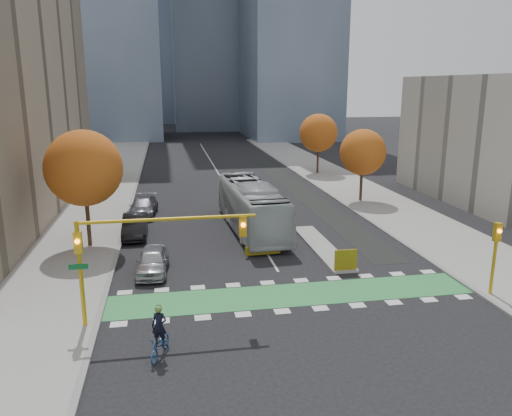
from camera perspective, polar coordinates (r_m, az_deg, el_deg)
name	(u,v)px	position (r m, az deg, el deg)	size (l,w,h in m)	color
ground	(299,306)	(26.26, 4.98, -11.15)	(300.00, 300.00, 0.00)	black
sidewalk_west	(85,218)	(44.91, -18.92, -1.10)	(7.00, 120.00, 0.15)	gray
sidewalk_east	(383,205)	(48.58, 14.33, 0.31)	(7.00, 120.00, 0.15)	gray
curb_west	(128,216)	(44.49, -14.46, -0.92)	(0.30, 120.00, 0.16)	gray
curb_east	(348,207)	(47.26, 10.46, 0.15)	(0.30, 120.00, 0.16)	gray
bike_crossing	(292,295)	(27.58, 4.17, -9.85)	(20.00, 3.00, 0.01)	#2D8A40
centre_line	(219,174)	(64.23, -4.27, 3.87)	(0.15, 70.00, 0.01)	silver
bike_lane_paint	(295,187)	(55.84, 4.49, 2.36)	(2.50, 50.00, 0.01)	black
median_island	(322,247)	(35.34, 7.50, -4.41)	(1.60, 10.00, 0.16)	gray
hazard_board	(346,260)	(30.82, 10.22, -5.86)	(1.40, 0.12, 1.30)	yellow
tree_west	(84,168)	(35.82, -19.08, 4.32)	(5.20, 5.20, 8.22)	#332114
tree_east_near	(363,152)	(48.95, 12.10, 6.25)	(4.40, 4.40, 7.08)	#332114
tree_east_far	(318,133)	(64.07, 7.15, 8.51)	(4.80, 4.80, 7.65)	#332114
traffic_signal_west	(137,243)	(23.57, -13.47, -3.92)	(8.53, 0.56, 5.20)	#BF9914
traffic_signal_east	(496,248)	(29.28, 25.70, -4.12)	(0.35, 0.43, 4.10)	#BF9914
cyclist	(160,340)	(21.85, -10.92, -14.57)	(1.33, 2.10, 2.29)	navy
bus	(251,206)	(38.96, -0.54, 0.19)	(3.16, 13.49, 3.76)	#B1B7B9
parked_car_a	(152,261)	(30.94, -11.75, -5.91)	(1.82, 4.51, 1.54)	#A5A5AA
parked_car_b	(135,226)	(38.52, -13.66, -1.99)	(1.75, 5.02, 1.65)	black
parked_car_c	(143,207)	(44.60, -12.78, 0.16)	(2.21, 5.43, 1.57)	#535257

